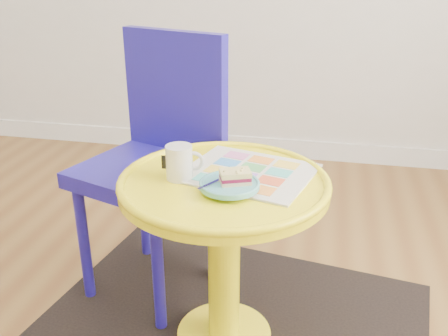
% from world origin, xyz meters
% --- Properties ---
extents(side_table, '(0.62, 0.62, 0.59)m').
position_xyz_m(side_table, '(0.44, 0.29, 0.42)').
color(side_table, yellow).
rests_on(side_table, ground).
extents(chair, '(0.54, 0.54, 0.96)m').
position_xyz_m(chair, '(0.13, 0.59, 0.55)').
color(chair, '#1F1694').
rests_on(chair, ground).
extents(newspaper, '(0.44, 0.40, 0.01)m').
position_xyz_m(newspaper, '(0.50, 0.36, 0.59)').
color(newspaper, silver).
rests_on(newspaper, side_table).
extents(mug, '(0.11, 0.08, 0.10)m').
position_xyz_m(mug, '(0.31, 0.28, 0.64)').
color(mug, silver).
rests_on(mug, side_table).
extents(plate, '(0.17, 0.17, 0.02)m').
position_xyz_m(plate, '(0.47, 0.23, 0.61)').
color(plate, '#55AAB3').
rests_on(plate, newspaper).
extents(cake_slice, '(0.10, 0.08, 0.04)m').
position_xyz_m(cake_slice, '(0.48, 0.23, 0.63)').
color(cake_slice, '#D3BC8C').
rests_on(cake_slice, plate).
extents(fork, '(0.08, 0.13, 0.00)m').
position_xyz_m(fork, '(0.43, 0.23, 0.62)').
color(fork, silver).
rests_on(fork, plate).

